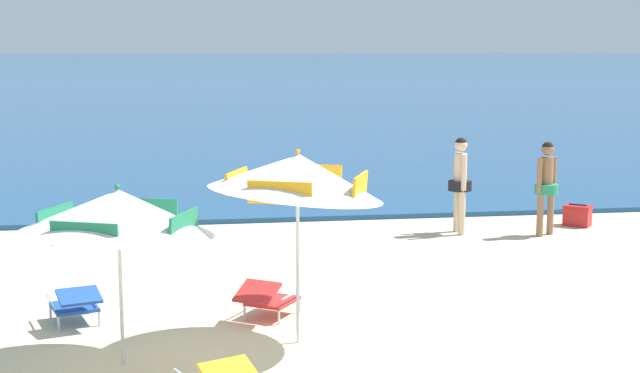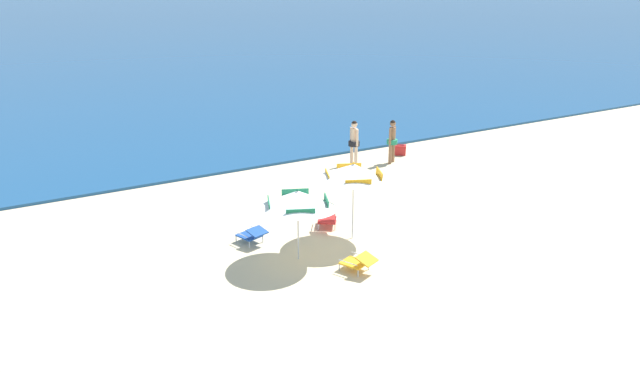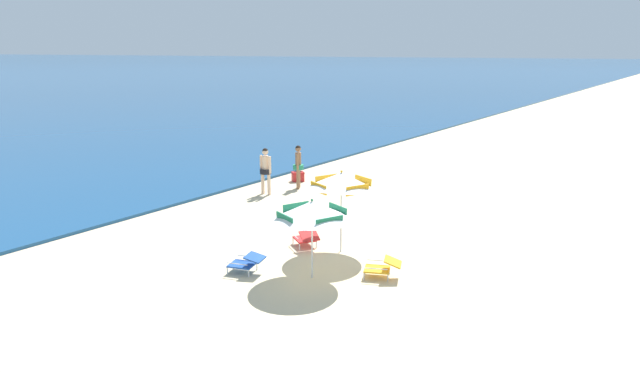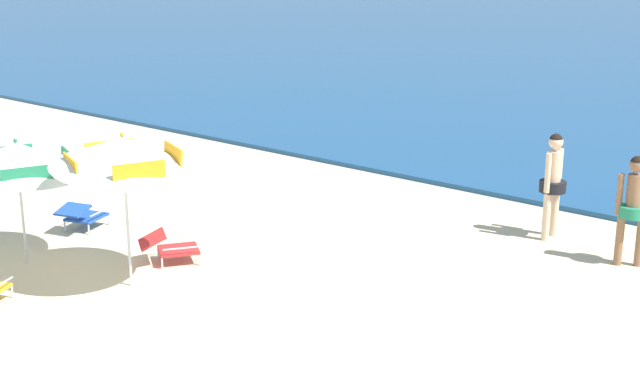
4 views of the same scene
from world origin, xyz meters
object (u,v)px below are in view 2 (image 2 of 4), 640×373
at_px(beach_umbrella_striped_second, 354,172).
at_px(person_standing_beside, 392,138).
at_px(lounge_chair_beside_umbrella, 252,234).
at_px(person_standing_near_shore, 354,140).
at_px(lounge_chair_under_umbrella, 358,262).
at_px(cooler_box, 400,150).
at_px(lounge_chair_facing_sea, 327,219).
at_px(beach_umbrella_striped_main, 298,200).

relative_size(beach_umbrella_striped_second, person_standing_beside, 1.38).
bearing_deg(lounge_chair_beside_umbrella, beach_umbrella_striped_second, -22.46).
relative_size(beach_umbrella_striped_second, person_standing_near_shore, 1.34).
distance_m(beach_umbrella_striped_second, person_standing_near_shore, 6.92).
xyz_separation_m(lounge_chair_under_umbrella, person_standing_near_shore, (4.73, 7.55, 0.75)).
bearing_deg(person_standing_beside, person_standing_near_shore, 163.76).
bearing_deg(cooler_box, beach_umbrella_striped_second, -135.64).
xyz_separation_m(lounge_chair_facing_sea, cooler_box, (6.46, 5.09, -0.07)).
bearing_deg(beach_umbrella_striped_second, person_standing_near_shore, 56.90).
height_order(beach_umbrella_striped_second, cooler_box, beach_umbrella_striped_second).
bearing_deg(beach_umbrella_striped_main, lounge_chair_beside_umbrella, 113.36).
relative_size(lounge_chair_under_umbrella, person_standing_beside, 0.59).
bearing_deg(beach_umbrella_striped_main, cooler_box, 38.51).
distance_m(person_standing_near_shore, person_standing_beside, 1.55).
relative_size(lounge_chair_facing_sea, cooler_box, 1.69).
height_order(lounge_chair_beside_umbrella, lounge_chair_facing_sea, lounge_chair_facing_sea).
xyz_separation_m(lounge_chair_under_umbrella, cooler_box, (7.18, 7.87, -0.07)).
distance_m(lounge_chair_under_umbrella, person_standing_near_shore, 8.94).
distance_m(beach_umbrella_striped_second, person_standing_beside, 7.52).
relative_size(lounge_chair_facing_sea, person_standing_near_shore, 0.57).
height_order(beach_umbrella_striped_main, beach_umbrella_striped_second, beach_umbrella_striped_second).
height_order(lounge_chair_facing_sea, cooler_box, lounge_chair_facing_sea).
relative_size(lounge_chair_under_umbrella, lounge_chair_facing_sea, 0.99).
distance_m(beach_umbrella_striped_second, lounge_chair_under_umbrella, 2.66).
relative_size(lounge_chair_beside_umbrella, lounge_chair_facing_sea, 0.95).
relative_size(beach_umbrella_striped_main, lounge_chair_beside_umbrella, 3.01).
bearing_deg(lounge_chair_beside_umbrella, beach_umbrella_striped_main, -66.64).
xyz_separation_m(beach_umbrella_striped_main, lounge_chair_beside_umbrella, (-0.65, 1.51, -1.39)).
distance_m(lounge_chair_facing_sea, person_standing_beside, 7.04).
bearing_deg(lounge_chair_facing_sea, person_standing_near_shore, 49.99).
height_order(person_standing_beside, cooler_box, person_standing_beside).
height_order(lounge_chair_beside_umbrella, cooler_box, lounge_chair_beside_umbrella).
distance_m(beach_umbrella_striped_main, lounge_chair_beside_umbrella, 2.15).
height_order(beach_umbrella_striped_second, person_standing_near_shore, beach_umbrella_striped_second).
bearing_deg(lounge_chair_facing_sea, lounge_chair_under_umbrella, -104.52).
height_order(beach_umbrella_striped_second, person_standing_beside, beach_umbrella_striped_second).
bearing_deg(lounge_chair_beside_umbrella, person_standing_near_shore, 36.29).
distance_m(lounge_chair_under_umbrella, lounge_chair_facing_sea, 2.87).
distance_m(beach_umbrella_striped_main, lounge_chair_facing_sea, 2.60).
bearing_deg(beach_umbrella_striped_second, lounge_chair_facing_sea, 105.33).
xyz_separation_m(beach_umbrella_striped_main, lounge_chair_facing_sea, (1.69, 1.40, -1.40)).
distance_m(person_standing_beside, cooler_box, 1.46).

